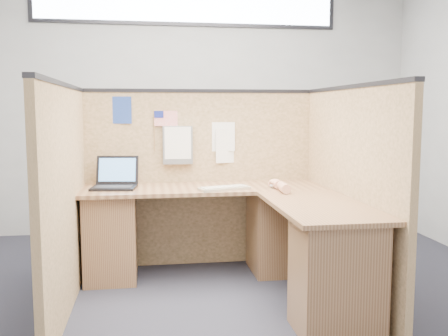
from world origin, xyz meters
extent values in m
plane|color=black|center=(0.00, 0.00, 0.00)|extent=(5.00, 5.00, 0.00)
plane|color=#A9ABAE|center=(0.00, 2.25, 1.40)|extent=(5.00, 0.00, 5.00)
plane|color=#A9ABAE|center=(0.00, -2.25, 1.40)|extent=(5.00, 0.00, 5.00)
cube|color=#232328|center=(0.00, 2.24, 2.45)|extent=(3.30, 0.02, 0.38)
cube|color=white|center=(0.00, 2.22, 2.45)|extent=(3.20, 0.01, 0.30)
cube|color=brown|center=(0.00, 1.00, 0.75)|extent=(2.05, 0.05, 1.50)
cube|color=#232328|center=(0.00, 1.00, 1.51)|extent=(2.05, 0.06, 0.03)
cube|color=brown|center=(-1.00, 0.10, 0.75)|extent=(0.05, 1.80, 1.50)
cube|color=#232328|center=(-1.00, 0.10, 1.51)|extent=(0.06, 1.80, 0.03)
cube|color=brown|center=(1.00, 0.10, 0.75)|extent=(0.05, 1.80, 1.50)
cube|color=#232328|center=(1.00, 0.10, 1.51)|extent=(0.06, 1.80, 0.03)
cube|color=brown|center=(0.00, 0.68, 0.71)|extent=(1.95, 0.60, 0.03)
cube|color=brown|center=(0.68, -0.20, 0.71)|extent=(0.60, 1.15, 0.03)
cube|color=brown|center=(-0.75, 0.68, 0.35)|extent=(0.40, 0.50, 0.70)
cube|color=brown|center=(0.60, 0.68, 0.35)|extent=(0.40, 0.50, 0.70)
cube|color=brown|center=(0.68, -0.52, 0.35)|extent=(0.50, 0.40, 0.70)
cube|color=black|center=(-0.72, 0.68, 0.74)|extent=(0.37, 0.30, 0.02)
cube|color=black|center=(-0.72, 0.84, 0.86)|extent=(0.35, 0.12, 0.23)
cube|color=teal|center=(-0.72, 0.83, 0.86)|extent=(0.30, 0.09, 0.19)
cube|color=tan|center=(0.14, 0.50, 0.74)|extent=(0.43, 0.25, 0.02)
cube|color=silver|center=(0.14, 0.50, 0.75)|extent=(0.38, 0.22, 0.01)
ellipsoid|color=#BCBCC1|center=(0.56, 0.54, 0.75)|extent=(0.11, 0.08, 0.04)
ellipsoid|color=tan|center=(0.56, 0.54, 0.78)|extent=(0.09, 0.11, 0.05)
cylinder|color=tan|center=(0.56, 0.49, 0.76)|extent=(0.06, 0.05, 0.06)
cylinder|color=tan|center=(0.57, 0.34, 0.76)|extent=(0.10, 0.27, 0.08)
cube|color=#203C94|center=(-0.66, 0.97, 1.35)|extent=(0.17, 0.02, 0.23)
cylinder|color=olive|center=(-0.39, 0.96, 1.17)|extent=(0.01, 0.01, 0.34)
cube|color=red|center=(-0.29, 0.96, 1.28)|extent=(0.20, 0.00, 0.13)
cube|color=navy|center=(-0.35, 0.95, 1.32)|extent=(0.08, 0.00, 0.06)
cube|color=slate|center=(-0.20, 0.94, 1.05)|extent=(0.25, 0.05, 0.32)
cube|color=white|center=(-0.20, 0.92, 1.07)|extent=(0.22, 0.01, 0.27)
cube|color=white|center=(0.20, 0.97, 1.12)|extent=(0.20, 0.02, 0.25)
cube|color=white|center=(0.25, 0.97, 1.04)|extent=(0.23, 0.04, 0.30)
camera|label=1|loc=(-0.44, -3.31, 1.35)|focal=40.00mm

